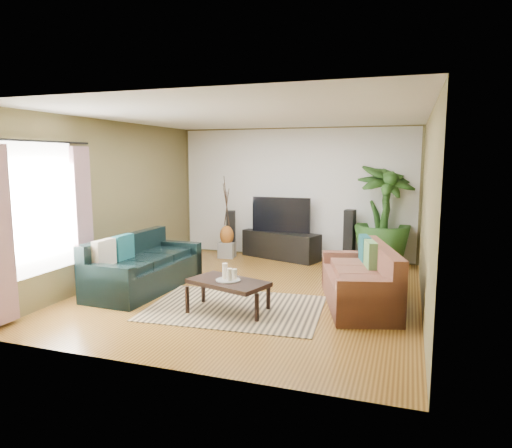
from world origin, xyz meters
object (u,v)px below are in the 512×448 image
at_px(vase, 227,235).
at_px(side_table, 142,260).
at_px(television, 281,215).
at_px(sofa_left, 145,263).
at_px(tv_stand, 281,245).
at_px(potted_plant, 383,215).
at_px(sofa_right, 359,276).
at_px(coffee_table, 228,296).
at_px(pedestal, 227,250).
at_px(speaker_left, 231,234).
at_px(speaker_right, 349,237).

height_order(vase, side_table, vase).
bearing_deg(side_table, television, 45.63).
relative_size(sofa_left, tv_stand, 1.27).
xyz_separation_m(sofa_left, television, (1.45, 2.85, 0.49)).
bearing_deg(potted_plant, sofa_left, -140.77).
relative_size(sofa_left, side_table, 4.08).
relative_size(tv_stand, television, 1.36).
height_order(sofa_right, television, television).
bearing_deg(coffee_table, sofa_left, 178.00).
bearing_deg(pedestal, side_table, -117.08).
distance_m(pedestal, side_table, 2.02).
xyz_separation_m(coffee_table, speaker_left, (-1.27, 3.30, 0.27)).
height_order(coffee_table, pedestal, coffee_table).
relative_size(coffee_table, television, 0.87).
relative_size(speaker_left, side_table, 1.88).
xyz_separation_m(sofa_right, coffee_table, (-1.64, -0.86, -0.21)).
bearing_deg(side_table, speaker_left, 62.95).
bearing_deg(speaker_right, vase, -163.97).
height_order(speaker_right, pedestal, speaker_right).
distance_m(sofa_left, speaker_left, 2.71).
xyz_separation_m(tv_stand, pedestal, (-1.10, -0.27, -0.12)).
distance_m(potted_plant, pedestal, 3.26).
bearing_deg(television, pedestal, -166.22).
bearing_deg(speaker_left, tv_stand, -6.59).
relative_size(sofa_right, pedestal, 5.85).
height_order(coffee_table, tv_stand, tv_stand).
distance_m(television, pedestal, 1.36).
bearing_deg(pedestal, vase, 0.00).
xyz_separation_m(sofa_left, potted_plant, (3.49, 2.85, 0.56)).
bearing_deg(vase, sofa_right, -38.22).
xyz_separation_m(speaker_right, pedestal, (-2.51, -0.26, -0.37)).
xyz_separation_m(tv_stand, speaker_left, (-1.05, -0.17, 0.21)).
bearing_deg(television, sofa_left, -117.00).
bearing_deg(vase, pedestal, 0.00).
relative_size(television, speaker_left, 1.25).
height_order(coffee_table, speaker_left, speaker_left).
height_order(tv_stand, television, television).
relative_size(television, pedestal, 3.80).
distance_m(tv_stand, speaker_right, 1.43).
bearing_deg(tv_stand, television, -161.13).
distance_m(speaker_left, side_table, 2.15).
xyz_separation_m(coffee_table, television, (-0.22, 3.46, 0.70)).
height_order(coffee_table, vase, vase).
xyz_separation_m(speaker_right, potted_plant, (0.63, 0.01, 0.45)).
bearing_deg(coffee_table, tv_stand, 111.87).
distance_m(sofa_left, television, 3.23).
bearing_deg(potted_plant, pedestal, -175.08).
bearing_deg(vase, speaker_left, 63.47).
xyz_separation_m(television, pedestal, (-1.10, -0.27, -0.76)).
bearing_deg(sofa_left, coffee_table, -108.01).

